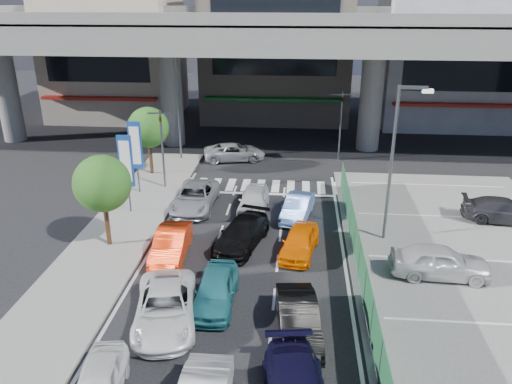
# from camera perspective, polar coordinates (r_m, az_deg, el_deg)

# --- Properties ---
(ground) EXTENTS (120.00, 120.00, 0.00)m
(ground) POSITION_cam_1_polar(r_m,az_deg,el_deg) (21.63, -2.25, -11.94)
(ground) COLOR black
(ground) RESTS_ON ground
(parking_lot) EXTENTS (12.00, 28.00, 0.06)m
(parking_lot) POSITION_cam_1_polar(r_m,az_deg,el_deg) (24.71, 25.01, -9.46)
(parking_lot) COLOR slate
(parking_lot) RESTS_ON ground
(sidewalk_left) EXTENTS (4.00, 30.00, 0.12)m
(sidewalk_left) POSITION_cam_1_polar(r_m,az_deg,el_deg) (26.59, -16.36, -5.79)
(sidewalk_left) COLOR slate
(sidewalk_left) RESTS_ON ground
(fence_run) EXTENTS (0.16, 22.00, 1.80)m
(fence_run) POSITION_cam_1_polar(r_m,az_deg,el_deg) (22.05, 12.03, -8.98)
(fence_run) COLOR #1C522F
(fence_run) RESTS_ON ground
(expressway) EXTENTS (64.00, 14.00, 10.75)m
(expressway) POSITION_cam_1_polar(r_m,az_deg,el_deg) (39.96, 1.65, 17.35)
(expressway) COLOR slate
(expressway) RESTS_ON ground
(building_west) EXTENTS (12.00, 10.90, 13.00)m
(building_west) POSITION_cam_1_polar(r_m,az_deg,el_deg) (53.31, -15.76, 15.33)
(building_west) COLOR gray
(building_west) RESTS_ON ground
(building_center) EXTENTS (14.00, 10.90, 15.00)m
(building_center) POSITION_cam_1_polar(r_m,az_deg,el_deg) (50.99, 2.42, 16.95)
(building_center) COLOR gray
(building_center) RESTS_ON ground
(building_east) EXTENTS (12.00, 10.90, 12.00)m
(building_east) POSITION_cam_1_polar(r_m,az_deg,el_deg) (51.91, 20.83, 14.01)
(building_east) COLOR gray
(building_east) RESTS_ON ground
(traffic_light_left) EXTENTS (1.60, 1.24, 5.20)m
(traffic_light_left) POSITION_cam_1_polar(r_m,az_deg,el_deg) (32.03, -10.79, 6.97)
(traffic_light_left) COLOR #595B60
(traffic_light_left) RESTS_ON ground
(traffic_light_right) EXTENTS (1.60, 1.24, 5.20)m
(traffic_light_right) POSITION_cam_1_polar(r_m,az_deg,el_deg) (37.78, 9.75, 9.34)
(traffic_light_right) COLOR #595B60
(traffic_light_right) RESTS_ON ground
(street_lamp_right) EXTENTS (1.65, 0.22, 8.00)m
(street_lamp_right) POSITION_cam_1_polar(r_m,az_deg,el_deg) (25.32, 15.73, 4.44)
(street_lamp_right) COLOR #595B60
(street_lamp_right) RESTS_ON ground
(street_lamp_left) EXTENTS (1.65, 0.22, 8.00)m
(street_lamp_left) POSITION_cam_1_polar(r_m,az_deg,el_deg) (37.53, -8.66, 10.63)
(street_lamp_left) COLOR #595B60
(street_lamp_left) RESTS_ON ground
(signboard_near) EXTENTS (0.80, 0.14, 4.70)m
(signboard_near) POSITION_cam_1_polar(r_m,az_deg,el_deg) (28.93, -14.64, 3.18)
(signboard_near) COLOR #595B60
(signboard_near) RESTS_ON ground
(signboard_far) EXTENTS (0.80, 0.14, 4.70)m
(signboard_far) POSITION_cam_1_polar(r_m,az_deg,el_deg) (31.75, -13.60, 4.96)
(signboard_far) COLOR #595B60
(signboard_far) RESTS_ON ground
(tree_near) EXTENTS (2.80, 2.80, 4.80)m
(tree_near) POSITION_cam_1_polar(r_m,az_deg,el_deg) (25.25, -17.17, 0.90)
(tree_near) COLOR #382314
(tree_near) RESTS_ON ground
(tree_far) EXTENTS (2.80, 2.80, 4.80)m
(tree_far) POSITION_cam_1_polar(r_m,az_deg,el_deg) (34.93, -12.21, 7.19)
(tree_far) COLOR #382314
(tree_far) RESTS_ON ground
(sedan_white_mid_left) EXTENTS (3.20, 5.31, 1.38)m
(sedan_white_mid_left) POSITION_cam_1_polar(r_m,az_deg,el_deg) (20.15, -10.32, -12.82)
(sedan_white_mid_left) COLOR white
(sedan_white_mid_left) RESTS_ON ground
(taxi_teal_mid) EXTENTS (1.63, 4.05, 1.38)m
(taxi_teal_mid) POSITION_cam_1_polar(r_m,az_deg,el_deg) (20.91, -4.64, -11.06)
(taxi_teal_mid) COLOR teal
(taxi_teal_mid) RESTS_ON ground
(hatch_black_mid_right) EXTENTS (1.93, 4.33, 1.38)m
(hatch_black_mid_right) POSITION_cam_1_polar(r_m,az_deg,el_deg) (19.28, 4.85, -14.31)
(hatch_black_mid_right) COLOR black
(hatch_black_mid_right) RESTS_ON ground
(taxi_orange_left) EXTENTS (1.66, 4.25, 1.38)m
(taxi_orange_left) POSITION_cam_1_polar(r_m,az_deg,el_deg) (24.55, -9.68, -5.93)
(taxi_orange_left) COLOR red
(taxi_orange_left) RESTS_ON ground
(sedan_black_mid) EXTENTS (2.95, 4.88, 1.32)m
(sedan_black_mid) POSITION_cam_1_polar(r_m,az_deg,el_deg) (25.26, -1.65, -4.82)
(sedan_black_mid) COLOR black
(sedan_black_mid) RESTS_ON ground
(taxi_orange_right) EXTENTS (2.23, 4.02, 1.29)m
(taxi_orange_right) POSITION_cam_1_polar(r_m,az_deg,el_deg) (24.64, 5.00, -5.69)
(taxi_orange_right) COLOR #F96C00
(taxi_orange_right) RESTS_ON ground
(wagon_silver_front_left) EXTENTS (2.34, 4.99, 1.38)m
(wagon_silver_front_left) POSITION_cam_1_polar(r_m,az_deg,el_deg) (29.79, -6.99, -0.57)
(wagon_silver_front_left) COLOR gray
(wagon_silver_front_left) RESTS_ON ground
(sedan_white_front_mid) EXTENTS (1.75, 4.10, 1.38)m
(sedan_white_front_mid) POSITION_cam_1_polar(r_m,az_deg,el_deg) (29.13, -0.28, -0.94)
(sedan_white_front_mid) COLOR silver
(sedan_white_front_mid) RESTS_ON ground
(kei_truck_front_right) EXTENTS (2.05, 4.04, 1.27)m
(kei_truck_front_right) POSITION_cam_1_polar(r_m,az_deg,el_deg) (28.41, 4.77, -1.77)
(kei_truck_front_right) COLOR #719BF8
(kei_truck_front_right) RESTS_ON ground
(crossing_wagon_silver) EXTENTS (4.98, 3.10, 1.28)m
(crossing_wagon_silver) POSITION_cam_1_polar(r_m,az_deg,el_deg) (38.05, -2.47, 4.59)
(crossing_wagon_silver) COLOR #9EA0A6
(crossing_wagon_silver) RESTS_ON ground
(parked_sedan_white) EXTENTS (4.47, 1.97, 1.50)m
(parked_sedan_white) POSITION_cam_1_polar(r_m,az_deg,el_deg) (24.01, 20.28, -7.46)
(parked_sedan_white) COLOR silver
(parked_sedan_white) RESTS_ON parking_lot
(parked_sedan_dgrey) EXTENTS (4.74, 2.49, 1.31)m
(parked_sedan_dgrey) POSITION_cam_1_polar(r_m,az_deg,el_deg) (30.97, 26.53, -1.91)
(parked_sedan_dgrey) COLOR #2E2D31
(parked_sedan_dgrey) RESTS_ON parking_lot
(traffic_cone) EXTENTS (0.47, 0.47, 0.76)m
(traffic_cone) POSITION_cam_1_polar(r_m,az_deg,el_deg) (26.67, 11.44, -4.30)
(traffic_cone) COLOR #D1420B
(traffic_cone) RESTS_ON parking_lot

